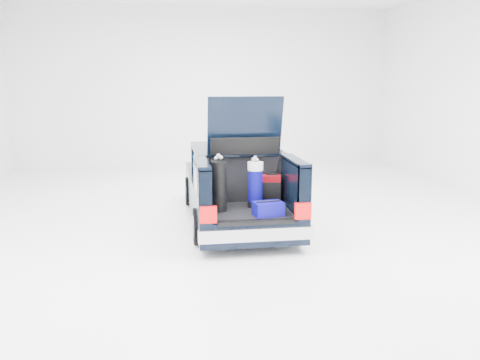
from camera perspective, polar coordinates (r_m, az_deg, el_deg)
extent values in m
plane|color=white|center=(10.05, -0.43, -4.56)|extent=(14.00, 14.00, 0.00)
cube|color=black|center=(10.56, -0.94, -1.00)|extent=(1.75, 3.00, 0.70)
cube|color=black|center=(12.10, -1.94, 0.08)|extent=(1.70, 0.30, 0.50)
cube|color=#AAAAB2|center=(12.25, -2.02, -0.12)|extent=(1.72, 0.10, 0.22)
cube|color=black|center=(9.96, -0.56, 1.89)|extent=(1.55, 1.95, 0.54)
cube|color=black|center=(9.91, -0.57, 3.54)|extent=(1.62, 2.05, 0.06)
cube|color=black|center=(8.53, 1.02, -4.99)|extent=(1.75, 1.30, 0.40)
cube|color=black|center=(8.49, 1.00, -3.49)|extent=(1.32, 1.18, 0.05)
cube|color=black|center=(8.29, -4.26, -1.05)|extent=(0.20, 1.30, 0.85)
cube|color=black|center=(8.54, 6.16, -0.71)|extent=(0.20, 1.30, 0.85)
cube|color=black|center=(8.21, -4.30, 1.92)|extent=(0.20, 1.30, 0.06)
cube|color=black|center=(8.46, 6.22, 2.17)|extent=(0.20, 1.30, 0.06)
cube|color=black|center=(8.98, 0.37, -0.10)|extent=(1.36, 0.08, 0.84)
cube|color=#AAAAB2|center=(7.88, 1.85, -6.13)|extent=(1.80, 0.12, 0.20)
cube|color=#B60708|center=(7.71, -3.59, -3.91)|extent=(0.26, 0.07, 0.26)
cube|color=#B60708|center=(7.98, 7.08, -3.47)|extent=(0.26, 0.07, 0.26)
cube|color=black|center=(7.86, 1.82, -4.84)|extent=(1.20, 0.06, 0.06)
cube|color=black|center=(8.67, 0.55, 6.11)|extent=(1.28, 0.33, 1.03)
cube|color=black|center=(8.70, 0.51, 7.05)|extent=(0.95, 0.17, 0.54)
cylinder|color=black|center=(11.30, -5.61, -1.23)|extent=(0.20, 0.62, 0.62)
cylinder|color=slate|center=(11.30, -5.61, -1.23)|extent=(0.23, 0.36, 0.36)
cylinder|color=black|center=(11.50, 2.57, -0.97)|extent=(0.20, 0.62, 0.62)
cylinder|color=slate|center=(11.50, 2.57, -0.97)|extent=(0.23, 0.36, 0.36)
cylinder|color=black|center=(8.59, -4.57, -5.19)|extent=(0.20, 0.62, 0.62)
cylinder|color=slate|center=(8.59, -4.57, -5.19)|extent=(0.23, 0.36, 0.36)
cylinder|color=black|center=(8.85, 6.11, -4.72)|extent=(0.20, 0.62, 0.62)
cylinder|color=slate|center=(8.85, 6.11, -4.72)|extent=(0.23, 0.36, 0.36)
cube|color=#76030A|center=(8.90, 3.56, -1.03)|extent=(0.35, 0.26, 0.50)
cube|color=black|center=(8.85, 3.58, 0.63)|extent=(0.20, 0.09, 0.03)
cube|color=black|center=(8.82, 3.69, -1.47)|extent=(0.32, 0.09, 0.38)
cylinder|color=black|center=(8.29, -2.36, -0.71)|extent=(0.32, 0.35, 0.85)
cube|color=white|center=(8.39, -2.45, -0.36)|extent=(0.10, 0.04, 0.30)
sphere|color=#99999E|center=(8.23, -2.68, 2.44)|extent=(0.07, 0.07, 0.07)
sphere|color=#99999E|center=(8.18, -2.16, 2.54)|extent=(0.07, 0.07, 0.07)
cylinder|color=black|center=(8.65, 1.72, -2.71)|extent=(0.32, 0.32, 0.10)
cylinder|color=#080464|center=(8.58, 1.73, -0.62)|extent=(0.30, 0.30, 0.55)
cylinder|color=white|center=(8.52, 1.74, 1.57)|extent=(0.32, 0.32, 0.14)
sphere|color=#99999E|center=(8.53, 1.92, 2.26)|extent=(0.06, 0.06, 0.06)
sphere|color=#99999E|center=(8.53, 1.70, 2.54)|extent=(0.06, 0.06, 0.06)
cube|color=#080464|center=(8.10, 3.18, -3.24)|extent=(0.50, 0.37, 0.22)
cylinder|color=black|center=(8.07, 3.19, -2.42)|extent=(0.40, 0.09, 0.02)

